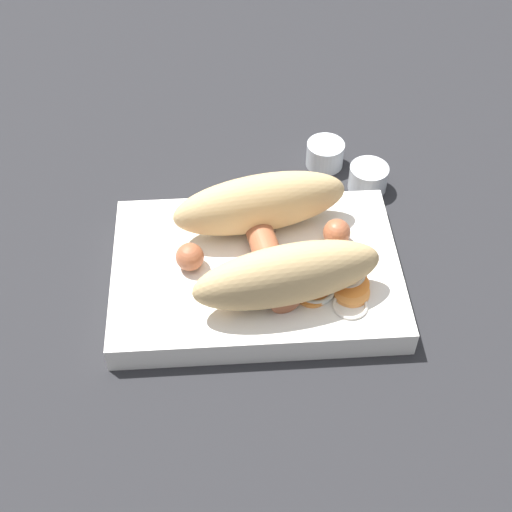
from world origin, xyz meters
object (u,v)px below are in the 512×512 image
Objects in this scene: sausage at (265,246)px; condiment_cup_far at (325,155)px; bread_roll at (273,238)px; condiment_cup_near at (368,179)px; food_tray at (256,273)px.

condiment_cup_far is at bearing 63.56° from sausage.
sausage is at bearing 138.31° from bread_roll.
condiment_cup_near is at bearing 47.49° from bread_roll.
condiment_cup_near and condiment_cup_far have the same top height.
bread_roll is 4.59× the size of condiment_cup_near.
bread_roll is at bearing -41.69° from sausage.
condiment_cup_near is at bearing -45.65° from condiment_cup_far.
condiment_cup_far is at bearing 66.50° from bread_roll.
sausage is (0.01, 0.01, 0.03)m from food_tray.
sausage reaches higher than condiment_cup_near.
bread_roll is at bearing -113.50° from condiment_cup_far.
food_tray is 0.05m from bread_roll.
food_tray is at bearing -170.38° from bread_roll.
food_tray is 1.41× the size of bread_roll.
sausage reaches higher than condiment_cup_far.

